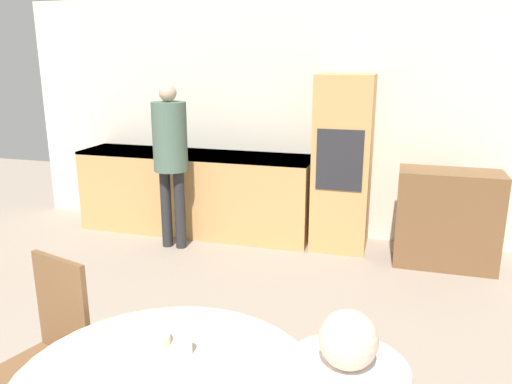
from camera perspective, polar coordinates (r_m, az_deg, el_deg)
The scene contains 8 objects.
wall_back at distance 5.53m, azimuth 6.35°, elevation 8.28°, with size 6.85×0.05×2.60m.
kitchen_counter at distance 5.71m, azimuth -6.97°, elevation 0.04°, with size 2.65×0.60×0.92m.
oven_unit at distance 5.21m, azimuth 9.87°, elevation 3.24°, with size 0.57×0.59×1.79m.
sideboard at distance 5.08m, azimuth 20.99°, elevation -2.89°, with size 0.93×0.45×0.93m.
chair_far_left at distance 2.84m, azimuth -22.38°, elevation -15.83°, with size 0.50×0.50×0.99m.
person_standing at distance 5.14m, azimuth -9.77°, elevation 4.90°, with size 0.35×0.35×1.70m.
cup at distance 2.23m, azimuth -8.21°, elevation -16.95°, with size 0.07×0.07×0.09m.
bowl_near at distance 2.34m, azimuth -11.98°, elevation -16.13°, with size 0.17×0.17×0.05m.
Camera 1 is at (0.94, 0.02, 1.95)m, focal length 35.00 mm.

